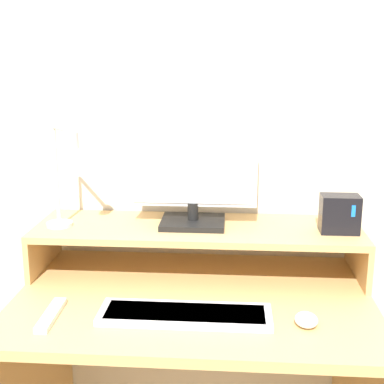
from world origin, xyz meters
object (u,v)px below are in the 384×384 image
(monitor, at_px, (193,176))
(mouse, at_px, (306,320))
(remote_control, at_px, (51,315))
(desk_lamp, at_px, (63,178))
(router_dock, at_px, (340,214))
(keyboard, at_px, (185,314))

(monitor, bearing_deg, mouse, -48.24)
(mouse, distance_m, remote_control, 0.70)
(desk_lamp, relative_size, mouse, 4.26)
(monitor, height_order, router_dock, monitor)
(desk_lamp, distance_m, router_dock, 0.88)
(monitor, height_order, remote_control, monitor)
(monitor, distance_m, remote_control, 0.62)
(desk_lamp, height_order, keyboard, desk_lamp)
(desk_lamp, distance_m, keyboard, 0.58)
(monitor, relative_size, desk_lamp, 1.25)
(monitor, height_order, desk_lamp, desk_lamp)
(keyboard, bearing_deg, desk_lamp, 147.31)
(keyboard, bearing_deg, remote_control, -175.66)
(router_dock, bearing_deg, desk_lamp, -176.91)
(router_dock, height_order, remote_control, router_dock)
(keyboard, height_order, remote_control, keyboard)
(monitor, xyz_separation_m, remote_control, (-0.37, -0.38, -0.32))
(monitor, distance_m, router_dock, 0.48)
(remote_control, bearing_deg, router_dock, 21.97)
(monitor, distance_m, keyboard, 0.47)
(router_dock, height_order, mouse, router_dock)
(desk_lamp, bearing_deg, monitor, 12.80)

